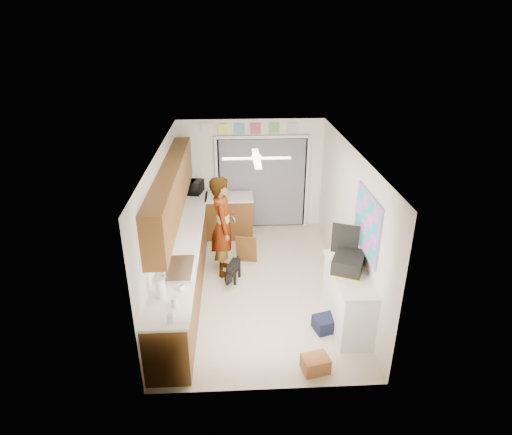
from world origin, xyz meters
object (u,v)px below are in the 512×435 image
object	(u,v)px
dog	(234,270)
microwave	(195,187)
navy_crate	(326,323)
man	(223,226)
paper_towel_roll	(161,288)
cup	(181,287)
cardboard_box	(315,364)
suitcase	(348,263)

from	to	relation	value
dog	microwave	bearing A→B (deg)	129.64
navy_crate	man	world-z (taller)	man
paper_towel_roll	cup	bearing A→B (deg)	30.80
microwave	cardboard_box	distance (m)	4.94
microwave	cup	size ratio (longest dim) A/B	4.37
cardboard_box	dog	distance (m)	2.58
microwave	paper_towel_roll	size ratio (longest dim) A/B	1.64
man	cup	bearing A→B (deg)	162.63
cup	paper_towel_roll	xyz separation A→B (m)	(-0.25, -0.15, 0.10)
cup	man	size ratio (longest dim) A/B	0.06
suitcase	navy_crate	bearing A→B (deg)	-121.32
cup	dog	distance (m)	1.97
cup	cardboard_box	xyz separation A→B (m)	(1.84, -0.66, -0.87)
cardboard_box	man	distance (m)	3.07
suitcase	microwave	bearing A→B (deg)	151.38
microwave	suitcase	size ratio (longest dim) A/B	0.81
navy_crate	dog	size ratio (longest dim) A/B	0.68
paper_towel_roll	dog	bearing A→B (deg)	61.52
cup	dog	size ratio (longest dim) A/B	0.20
suitcase	navy_crate	distance (m)	1.03
suitcase	man	world-z (taller)	man
man	dog	xyz separation A→B (m)	(0.18, -0.33, -0.75)
microwave	man	size ratio (longest dim) A/B	0.24
paper_towel_roll	dog	distance (m)	2.24
microwave	paper_towel_roll	bearing A→B (deg)	-170.67
microwave	suitcase	xyz separation A→B (m)	(2.57, -3.37, -0.01)
suitcase	dog	size ratio (longest dim) A/B	1.07
paper_towel_roll	cardboard_box	xyz separation A→B (m)	(2.09, -0.51, -0.97)
paper_towel_roll	microwave	bearing A→B (deg)	87.68
paper_towel_roll	dog	world-z (taller)	paper_towel_roll
man	dog	world-z (taller)	man
microwave	navy_crate	xyz separation A→B (m)	(2.25, -3.60, -0.96)
navy_crate	dog	bearing A→B (deg)	134.06
cup	navy_crate	distance (m)	2.34
cup	man	bearing A→B (deg)	74.53
cup	microwave	bearing A→B (deg)	91.43
cardboard_box	man	bearing A→B (deg)	115.76
microwave	cardboard_box	bearing A→B (deg)	-144.86
cup	suitcase	size ratio (longest dim) A/B	0.19
navy_crate	cup	bearing A→B (deg)	-175.00
microwave	navy_crate	size ratio (longest dim) A/B	1.28
cup	cardboard_box	bearing A→B (deg)	-19.80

